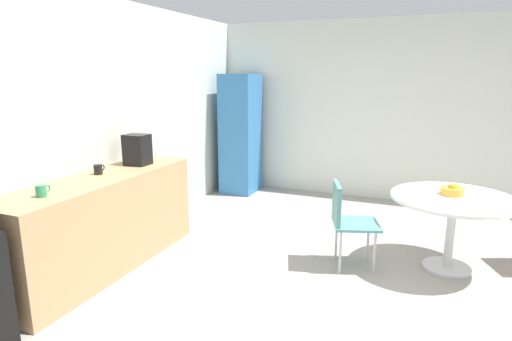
{
  "coord_description": "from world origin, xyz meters",
  "views": [
    {
      "loc": [
        -3.42,
        -0.15,
        1.84
      ],
      "look_at": [
        0.15,
        1.31,
        0.95
      ],
      "focal_mm": 29.75,
      "sensor_mm": 36.0,
      "label": 1
    }
  ],
  "objects_px": {
    "round_table": "(453,210)",
    "fruit_bowl": "(452,190)",
    "mug_green": "(142,157)",
    "chair_teal": "(346,215)",
    "mug_red": "(98,169)",
    "mug_white": "(41,191)",
    "coffee_maker": "(137,150)",
    "locker_cabinet": "(241,134)"
  },
  "relations": [
    {
      "from": "coffee_maker",
      "to": "mug_red",
      "type": "bearing_deg",
      "value": 171.74
    },
    {
      "from": "chair_teal",
      "to": "mug_white",
      "type": "height_order",
      "value": "mug_white"
    },
    {
      "from": "mug_white",
      "to": "mug_red",
      "type": "height_order",
      "value": "same"
    },
    {
      "from": "coffee_maker",
      "to": "mug_green",
      "type": "bearing_deg",
      "value": 23.71
    },
    {
      "from": "locker_cabinet",
      "to": "mug_white",
      "type": "xyz_separation_m",
      "value": [
        -3.68,
        0.04,
        0.03
      ]
    },
    {
      "from": "locker_cabinet",
      "to": "mug_red",
      "type": "bearing_deg",
      "value": 176.6
    },
    {
      "from": "locker_cabinet",
      "to": "round_table",
      "type": "height_order",
      "value": "locker_cabinet"
    },
    {
      "from": "round_table",
      "to": "mug_green",
      "type": "height_order",
      "value": "mug_green"
    },
    {
      "from": "chair_teal",
      "to": "fruit_bowl",
      "type": "height_order",
      "value": "same"
    },
    {
      "from": "round_table",
      "to": "coffee_maker",
      "type": "relative_size",
      "value": 3.53
    },
    {
      "from": "mug_green",
      "to": "mug_red",
      "type": "height_order",
      "value": "same"
    },
    {
      "from": "mug_green",
      "to": "locker_cabinet",
      "type": "bearing_deg",
      "value": -4.54
    },
    {
      "from": "mug_white",
      "to": "mug_red",
      "type": "distance_m",
      "value": 0.77
    },
    {
      "from": "mug_green",
      "to": "mug_red",
      "type": "bearing_deg",
      "value": -179.62
    },
    {
      "from": "mug_red",
      "to": "coffee_maker",
      "type": "xyz_separation_m",
      "value": [
        0.5,
        -0.07,
        0.11
      ]
    },
    {
      "from": "fruit_bowl",
      "to": "round_table",
      "type": "bearing_deg",
      "value": -164.96
    },
    {
      "from": "fruit_bowl",
      "to": "mug_white",
      "type": "xyz_separation_m",
      "value": [
        -1.94,
        3.0,
        0.18
      ]
    },
    {
      "from": "mug_white",
      "to": "coffee_maker",
      "type": "distance_m",
      "value": 1.27
    },
    {
      "from": "fruit_bowl",
      "to": "mug_red",
      "type": "relative_size",
      "value": 1.65
    },
    {
      "from": "fruit_bowl",
      "to": "mug_green",
      "type": "distance_m",
      "value": 3.18
    },
    {
      "from": "fruit_bowl",
      "to": "mug_green",
      "type": "bearing_deg",
      "value": 99.12
    },
    {
      "from": "fruit_bowl",
      "to": "coffee_maker",
      "type": "distance_m",
      "value": 3.14
    },
    {
      "from": "locker_cabinet",
      "to": "coffee_maker",
      "type": "height_order",
      "value": "locker_cabinet"
    },
    {
      "from": "locker_cabinet",
      "to": "round_table",
      "type": "bearing_deg",
      "value": -121.14
    },
    {
      "from": "fruit_bowl",
      "to": "mug_white",
      "type": "height_order",
      "value": "mug_white"
    },
    {
      "from": "locker_cabinet",
      "to": "round_table",
      "type": "distance_m",
      "value": 3.49
    },
    {
      "from": "chair_teal",
      "to": "coffee_maker",
      "type": "relative_size",
      "value": 2.59
    },
    {
      "from": "chair_teal",
      "to": "mug_red",
      "type": "distance_m",
      "value": 2.39
    },
    {
      "from": "chair_teal",
      "to": "fruit_bowl",
      "type": "xyz_separation_m",
      "value": [
        0.37,
        -0.91,
        0.24
      ]
    },
    {
      "from": "fruit_bowl",
      "to": "mug_white",
      "type": "distance_m",
      "value": 3.58
    },
    {
      "from": "mug_red",
      "to": "coffee_maker",
      "type": "bearing_deg",
      "value": -8.26
    },
    {
      "from": "fruit_bowl",
      "to": "chair_teal",
      "type": "bearing_deg",
      "value": 112.27
    },
    {
      "from": "mug_red",
      "to": "mug_white",
      "type": "bearing_deg",
      "value": -170.31
    },
    {
      "from": "round_table",
      "to": "fruit_bowl",
      "type": "bearing_deg",
      "value": 15.04
    },
    {
      "from": "round_table",
      "to": "coffee_maker",
      "type": "bearing_deg",
      "value": 101.35
    },
    {
      "from": "mug_red",
      "to": "locker_cabinet",
      "type": "bearing_deg",
      "value": -3.4
    },
    {
      "from": "round_table",
      "to": "chair_teal",
      "type": "distance_m",
      "value": 0.99
    },
    {
      "from": "locker_cabinet",
      "to": "fruit_bowl",
      "type": "xyz_separation_m",
      "value": [
        -1.73,
        -2.95,
        -0.15
      ]
    },
    {
      "from": "locker_cabinet",
      "to": "fruit_bowl",
      "type": "height_order",
      "value": "locker_cabinet"
    },
    {
      "from": "locker_cabinet",
      "to": "mug_red",
      "type": "distance_m",
      "value": 2.92
    },
    {
      "from": "chair_teal",
      "to": "mug_red",
      "type": "bearing_deg",
      "value": 110.03
    },
    {
      "from": "locker_cabinet",
      "to": "chair_teal",
      "type": "height_order",
      "value": "locker_cabinet"
    }
  ]
}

